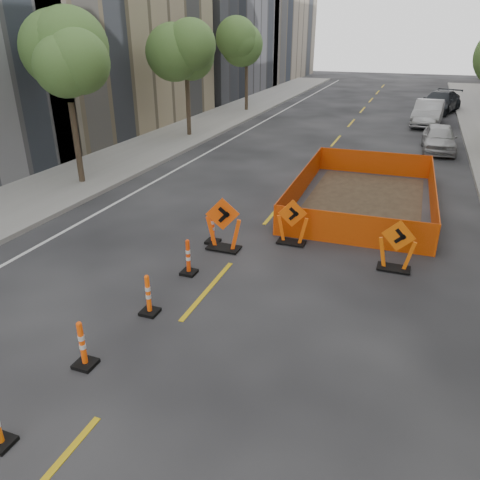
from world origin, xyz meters
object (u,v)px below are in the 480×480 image
at_px(channelizer_5, 188,257).
at_px(chevron_sign_right, 397,245).
at_px(chevron_sign_left, 223,224).
at_px(parked_car_near, 439,138).
at_px(channelizer_3, 82,344).
at_px(parked_car_mid, 428,113).
at_px(chevron_sign_center, 292,222).
at_px(parked_car_far, 440,102).
at_px(channelizer_6, 212,227).
at_px(channelizer_4, 148,295).

distance_m(channelizer_5, chevron_sign_right, 5.49).
distance_m(chevron_sign_left, chevron_sign_right, 4.78).
height_order(channelizer_5, parked_car_near, parked_car_near).
distance_m(channelizer_3, parked_car_mid, 28.97).
height_order(channelizer_3, chevron_sign_left, chevron_sign_left).
xyz_separation_m(channelizer_5, chevron_sign_center, (2.04, 2.81, 0.21)).
relative_size(channelizer_3, parked_car_mid, 0.20).
relative_size(channelizer_5, parked_car_far, 0.18).
distance_m(channelizer_6, parked_car_far, 28.86).
distance_m(chevron_sign_right, parked_car_mid, 22.20).
relative_size(chevron_sign_right, parked_car_near, 0.36).
bearing_deg(channelizer_4, parked_car_near, 71.64).
bearing_deg(channelizer_5, channelizer_3, -93.04).
relative_size(channelizer_6, parked_car_mid, 0.21).
xyz_separation_m(channelizer_6, chevron_sign_right, (5.24, 0.13, 0.21)).
bearing_deg(channelizer_6, parked_car_far, 76.75).
distance_m(chevron_sign_left, parked_car_mid, 23.25).
relative_size(chevron_sign_left, parked_car_near, 0.40).
bearing_deg(parked_car_near, chevron_sign_center, -108.98).
xyz_separation_m(channelizer_3, channelizer_6, (0.02, 6.05, 0.01)).
bearing_deg(chevron_sign_right, parked_car_far, 93.76).
xyz_separation_m(channelizer_5, chevron_sign_right, (5.05, 2.14, 0.22)).
bearing_deg(parked_car_near, chevron_sign_right, -96.94).
xyz_separation_m(chevron_sign_center, parked_car_near, (4.22, 14.01, -0.02)).
height_order(channelizer_6, parked_car_far, parked_car_far).
bearing_deg(chevron_sign_right, parked_car_mid, 95.07).
xyz_separation_m(channelizer_4, parked_car_mid, (5.62, 26.35, 0.31)).
height_order(channelizer_4, chevron_sign_center, chevron_sign_center).
distance_m(channelizer_6, chevron_sign_left, 0.64).
relative_size(chevron_sign_left, parked_car_mid, 0.33).
relative_size(chevron_sign_center, parked_car_near, 0.35).
distance_m(chevron_sign_left, parked_car_far, 29.06).
relative_size(channelizer_3, chevron_sign_left, 0.63).
relative_size(channelizer_4, parked_car_mid, 0.20).
distance_m(channelizer_5, parked_car_mid, 24.98).
height_order(chevron_sign_center, parked_car_mid, parked_car_mid).
relative_size(chevron_sign_left, chevron_sign_center, 1.14).
distance_m(channelizer_4, parked_car_far, 32.76).
relative_size(channelizer_5, parked_car_near, 0.25).
height_order(channelizer_4, parked_car_near, parked_car_near).
height_order(channelizer_5, parked_car_far, parked_car_far).
height_order(chevron_sign_right, parked_car_mid, parked_car_mid).
bearing_deg(channelizer_5, parked_car_mid, 76.97).
height_order(channelizer_3, parked_car_far, parked_car_far).
bearing_deg(parked_car_mid, parked_car_far, 86.67).
bearing_deg(channelizer_6, parked_car_near, 66.45).
height_order(chevron_sign_right, parked_car_far, parked_car_far).
relative_size(channelizer_5, chevron_sign_right, 0.69).
bearing_deg(channelizer_3, channelizer_5, 86.96).
distance_m(channelizer_6, parked_car_near, 16.15).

